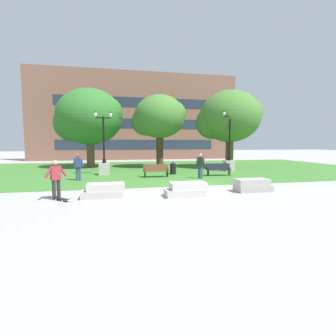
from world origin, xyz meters
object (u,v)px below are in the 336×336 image
at_px(concrete_block_center, 104,191).
at_px(trash_bin, 173,168).
at_px(person_skateboarder, 56,177).
at_px(park_bench_near_left, 156,170).
at_px(person_bystander_far_lawn, 200,164).
at_px(concrete_block_left, 186,189).
at_px(park_bench_near_right, 218,169).
at_px(skateboard, 61,199).
at_px(lamp_post_left, 229,159).
at_px(person_bystander_near_lawn, 78,166).
at_px(concrete_block_right, 252,185).
at_px(lamp_post_right, 104,162).

xyz_separation_m(concrete_block_center, trash_bin, (5.05, 7.79, 0.20)).
xyz_separation_m(person_skateboarder, park_bench_near_left, (5.45, 6.35, -0.43)).
height_order(concrete_block_center, person_bystander_far_lawn, person_bystander_far_lawn).
bearing_deg(person_bystander_far_lawn, concrete_block_left, -115.42).
bearing_deg(park_bench_near_right, park_bench_near_left, 178.04).
height_order(skateboard, lamp_post_left, lamp_post_left).
xyz_separation_m(skateboard, person_bystander_near_lawn, (0.02, 6.01, 0.90)).
height_order(concrete_block_center, concrete_block_left, same).
xyz_separation_m(concrete_block_center, concrete_block_right, (7.31, -0.08, 0.00)).
height_order(concrete_block_right, park_bench_near_left, park_bench_near_left).
height_order(person_skateboarder, skateboard, person_skateboarder).
height_order(lamp_post_left, trash_bin, lamp_post_left).
xyz_separation_m(concrete_block_left, lamp_post_right, (-3.88, 9.00, 0.69)).
height_order(lamp_post_left, person_bystander_far_lawn, lamp_post_left).
relative_size(concrete_block_right, person_bystander_near_lawn, 1.06).
xyz_separation_m(concrete_block_right, lamp_post_left, (3.12, 9.30, 0.76)).
bearing_deg(concrete_block_left, person_bystander_far_lawn, 64.58).
relative_size(concrete_block_left, lamp_post_left, 0.36).
bearing_deg(trash_bin, concrete_block_right, -74.02).
height_order(park_bench_near_right, lamp_post_right, lamp_post_right).
distance_m(concrete_block_center, person_skateboarder, 2.10).
height_order(lamp_post_left, lamp_post_right, lamp_post_left).
height_order(concrete_block_center, concrete_block_right, same).
relative_size(person_skateboarder, lamp_post_left, 0.33).
bearing_deg(skateboard, park_bench_near_left, 51.85).
bearing_deg(person_bystander_near_lawn, skateboard, -90.19).
bearing_deg(concrete_block_left, person_bystander_near_lawn, 131.30).
height_order(concrete_block_left, trash_bin, trash_bin).
distance_m(concrete_block_center, concrete_block_left, 3.74).
distance_m(lamp_post_left, lamp_post_right, 10.63).
relative_size(person_skateboarder, skateboard, 1.98).
relative_size(concrete_block_right, person_bystander_far_lawn, 1.06).
relative_size(concrete_block_right, lamp_post_right, 0.38).
height_order(lamp_post_right, person_bystander_far_lawn, lamp_post_right).
xyz_separation_m(lamp_post_left, trash_bin, (-5.38, -1.43, -0.57)).
bearing_deg(lamp_post_left, concrete_block_left, -124.68).
relative_size(concrete_block_center, concrete_block_right, 1.05).
distance_m(lamp_post_right, person_bystander_near_lawn, 3.20).
height_order(concrete_block_center, person_skateboarder, person_skateboarder).
xyz_separation_m(concrete_block_right, person_bystander_near_lawn, (-9.05, 5.79, 0.68)).
bearing_deg(park_bench_near_left, park_bench_near_right, -1.96).
distance_m(concrete_block_left, lamp_post_left, 11.84).
relative_size(person_skateboarder, lamp_post_right, 0.36).
distance_m(concrete_block_left, person_bystander_near_lawn, 8.28).
xyz_separation_m(concrete_block_center, park_bench_near_right, (8.14, 6.18, 0.23)).
xyz_separation_m(person_skateboarder, person_bystander_near_lawn, (0.26, 5.71, 0.02)).
relative_size(park_bench_near_left, lamp_post_left, 0.35).
relative_size(park_bench_near_left, trash_bin, 1.89).
height_order(concrete_block_right, trash_bin, trash_bin).
xyz_separation_m(lamp_post_right, trash_bin, (5.23, -0.72, -0.50)).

